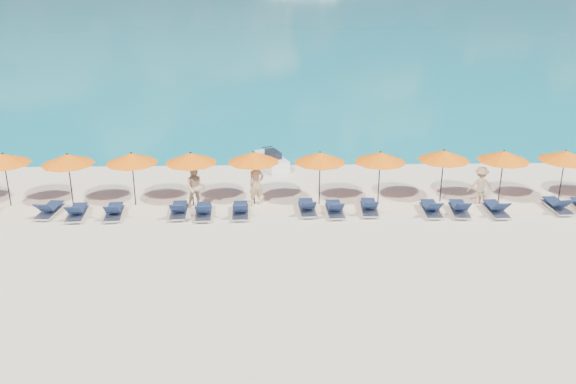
{
  "coord_description": "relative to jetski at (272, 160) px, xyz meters",
  "views": [
    {
      "loc": [
        -0.57,
        -19.89,
        9.73
      ],
      "look_at": [
        0.0,
        3.0,
        1.2
      ],
      "focal_mm": 40.0,
      "sensor_mm": 36.0,
      "label": 1
    }
  ],
  "objects": [
    {
      "name": "ground",
      "position": [
        0.62,
        -9.64,
        -0.36
      ],
      "size": [
        1400.0,
        1400.0,
        0.0
      ],
      "primitive_type": "plane",
      "color": "beige"
    },
    {
      "name": "headland_small",
      "position": [
        -149.38,
        550.36,
        -35.36
      ],
      "size": [
        162.0,
        126.0,
        85.5
      ],
      "color": "black",
      "rests_on": "ground"
    },
    {
      "name": "jetski",
      "position": [
        0.0,
        0.0,
        0.0
      ],
      "size": [
        1.73,
        2.6,
        0.87
      ],
      "rotation": [
        0.0,
        0.0,
        0.37
      ],
      "color": "white",
      "rests_on": "ground"
    },
    {
      "name": "beachgoer_a",
      "position": [
        -0.64,
        -4.91,
        0.57
      ],
      "size": [
        0.81,
        0.73,
        1.85
      ],
      "primitive_type": "imported",
      "rotation": [
        0.0,
        0.0,
        0.56
      ],
      "color": "tan",
      "rests_on": "ground"
    },
    {
      "name": "beachgoer_b",
      "position": [
        -3.07,
        -5.2,
        0.52
      ],
      "size": [
        0.9,
        0.58,
        1.75
      ],
      "primitive_type": "imported",
      "rotation": [
        0.0,
        0.0,
        0.1
      ],
      "color": "tan",
      "rests_on": "ground"
    },
    {
      "name": "beachgoer_c",
      "position": [
        8.58,
        -4.97,
        0.44
      ],
      "size": [
        1.03,
        0.48,
        1.59
      ],
      "primitive_type": "imported",
      "rotation": [
        0.0,
        0.0,
        3.13
      ],
      "color": "tan",
      "rests_on": "ground"
    },
    {
      "name": "umbrella_1",
      "position": [
        -10.75,
        -4.74,
        1.66
      ],
      "size": [
        2.1,
        2.1,
        2.28
      ],
      "color": "black",
      "rests_on": "ground"
    },
    {
      "name": "umbrella_2",
      "position": [
        -8.16,
        -4.86,
        1.66
      ],
      "size": [
        2.1,
        2.1,
        2.28
      ],
      "color": "black",
      "rests_on": "ground"
    },
    {
      "name": "umbrella_3",
      "position": [
        -5.63,
        -4.77,
        1.66
      ],
      "size": [
        2.1,
        2.1,
        2.28
      ],
      "color": "black",
      "rests_on": "ground"
    },
    {
      "name": "umbrella_4",
      "position": [
        -3.25,
        -4.8,
        1.66
      ],
      "size": [
        2.1,
        2.1,
        2.28
      ],
      "color": "black",
      "rests_on": "ground"
    },
    {
      "name": "umbrella_5",
      "position": [
        -0.73,
        -4.75,
        1.66
      ],
      "size": [
        2.1,
        2.1,
        2.28
      ],
      "color": "black",
      "rests_on": "ground"
    },
    {
      "name": "umbrella_6",
      "position": [
        1.95,
        -4.87,
        1.66
      ],
      "size": [
        2.1,
        2.1,
        2.28
      ],
      "color": "black",
      "rests_on": "ground"
    },
    {
      "name": "umbrella_7",
      "position": [
        4.39,
        -4.89,
        1.66
      ],
      "size": [
        2.1,
        2.1,
        2.28
      ],
      "color": "black",
      "rests_on": "ground"
    },
    {
      "name": "umbrella_8",
      "position": [
        7.03,
        -4.69,
        1.66
      ],
      "size": [
        2.1,
        2.1,
        2.28
      ],
      "color": "black",
      "rests_on": "ground"
    },
    {
      "name": "umbrella_9",
      "position": [
        9.44,
        -4.85,
        1.66
      ],
      "size": [
        2.1,
        2.1,
        2.28
      ],
      "color": "black",
      "rests_on": "ground"
    },
    {
      "name": "umbrella_10",
      "position": [
        11.96,
        -4.88,
        1.66
      ],
      "size": [
        2.1,
        2.1,
        2.28
      ],
      "color": "black",
      "rests_on": "ground"
    },
    {
      "name": "lounger_3",
      "position": [
        -8.81,
        -5.81,
        -0.12
      ],
      "size": [
        0.78,
        1.75,
        0.66
      ],
      "rotation": [
        0.0,
        0.0,
        -0.09
      ],
      "color": "silver",
      "rests_on": "ground"
    },
    {
      "name": "lounger_4",
      "position": [
        -7.65,
        -6.08,
        -0.12
      ],
      "size": [
        0.74,
        1.74,
        0.66
      ],
      "rotation": [
        0.0,
        0.0,
        0.07
      ],
      "color": "silver",
      "rests_on": "ground"
    },
    {
      "name": "lounger_5",
      "position": [
        -6.21,
        -6.07,
        -0.12
      ],
      "size": [
        0.78,
        1.75,
        0.66
      ],
      "rotation": [
        0.0,
        0.0,
        0.09
      ],
      "color": "silver",
      "rests_on": "ground"
    },
    {
      "name": "lounger_6",
      "position": [
        -3.69,
        -5.97,
        -0.12
      ],
      "size": [
        0.7,
        1.73,
        0.66
      ],
      "rotation": [
        0.0,
        0.0,
        0.04
      ],
      "color": "silver",
      "rests_on": "ground"
    },
    {
      "name": "lounger_7",
      "position": [
        -2.7,
        -6.13,
        -0.12
      ],
      "size": [
        0.71,
        1.73,
        0.66
      ],
      "rotation": [
        0.0,
        0.0,
        0.06
      ],
      "color": "silver",
      "rests_on": "ground"
    },
    {
      "name": "lounger_8",
      "position": [
        -1.25,
        -6.05,
        -0.12
      ],
      "size": [
        0.68,
        1.72,
        0.66
      ],
      "rotation": [
        0.0,
        0.0,
        0.04
      ],
      "color": "silver",
      "rests_on": "ground"
    },
    {
      "name": "lounger_9",
      "position": [
        1.41,
        -5.81,
        -0.12
      ],
      "size": [
        0.71,
        1.73,
        0.66
      ],
      "rotation": [
        0.0,
        0.0,
        0.05
      ],
      "color": "silver",
      "rests_on": "ground"
    },
    {
      "name": "lounger_10",
      "position": [
        2.49,
        -6.0,
        -0.12
      ],
      "size": [
        0.68,
        1.72,
        0.66
      ],
      "rotation": [
        0.0,
        0.0,
        0.03
      ],
      "color": "silver",
      "rests_on": "ground"
    },
    {
      "name": "lounger_11",
      "position": [
        3.89,
        -5.84,
        -0.12
      ],
      "size": [
        0.71,
        1.73,
        0.66
      ],
      "rotation": [
        0.0,
        0.0,
        -0.05
      ],
      "color": "silver",
      "rests_on": "ground"
    },
    {
      "name": "lounger_12",
      "position": [
        6.33,
        -6.05,
        -0.12
      ],
      "size": [
        0.64,
        1.71,
        0.66
      ],
      "rotation": [
        0.0,
        0.0,
        -0.01
      ],
      "color": "silver",
      "rests_on": "ground"
    },
    {
      "name": "lounger_13",
      "position": [
        7.45,
        -6.09,
        -0.12
      ],
      "size": [
        0.75,
        1.74,
        0.66
      ],
      "rotation": [
        0.0,
        0.0,
        -0.08
      ],
      "color": "silver",
      "rests_on": "ground"
    },
    {
      "name": "lounger_14",
      "position": [
        8.9,
        -6.14,
        -0.12
      ],
      "size": [
        0.67,
        1.72,
        0.66
      ],
      "rotation": [
        0.0,
        0.0,
        0.03
      ],
      "color": "silver",
      "rests_on": "ground"
    },
    {
      "name": "lounger_15",
      "position": [
        11.48,
        -5.85,
        -0.12
      ],
      "size": [
        0.71,
        1.73,
        0.66
      ],
      "rotation": [
        0.0,
        0.0,
        0.06
      ],
      "color": "silver",
      "rests_on": "ground"
    }
  ]
}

